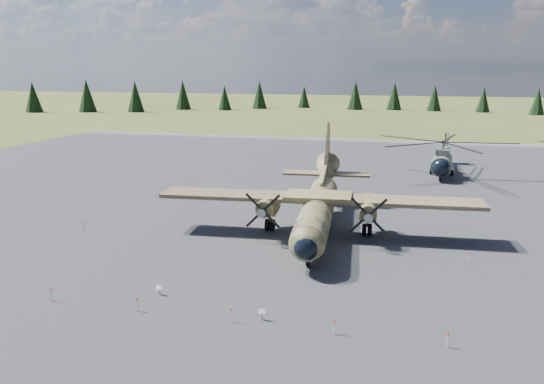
# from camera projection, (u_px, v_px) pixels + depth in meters

# --- Properties ---
(ground) EXTENTS (500.00, 500.00, 0.00)m
(ground) POSITION_uv_depth(u_px,v_px,m) (259.00, 246.00, 44.11)
(ground) COLOR brown
(ground) RESTS_ON ground
(apron) EXTENTS (120.00, 120.00, 0.04)m
(apron) POSITION_uv_depth(u_px,v_px,m) (285.00, 214.00, 53.57)
(apron) COLOR slate
(apron) RESTS_ON ground
(transport_plane) EXTENTS (28.17, 25.53, 9.27)m
(transport_plane) POSITION_uv_depth(u_px,v_px,m) (319.00, 203.00, 47.49)
(transport_plane) COLOR #373E21
(transport_plane) RESTS_ON ground
(helicopter_near) EXTENTS (21.16, 23.67, 4.92)m
(helicopter_near) POSITION_uv_depth(u_px,v_px,m) (443.00, 151.00, 71.35)
(helicopter_near) COLOR slate
(helicopter_near) RESTS_ON ground
(info_placard_left) EXTENTS (0.44, 0.24, 0.66)m
(info_placard_left) POSITION_uv_depth(u_px,v_px,m) (159.00, 288.00, 34.52)
(info_placard_left) COLOR gray
(info_placard_left) RESTS_ON ground
(info_placard_right) EXTENTS (0.44, 0.19, 0.69)m
(info_placard_right) POSITION_uv_depth(u_px,v_px,m) (262.00, 313.00, 31.07)
(info_placard_right) COLOR gray
(info_placard_right) RESTS_ON ground
(barrier_fence) EXTENTS (33.12, 29.62, 0.85)m
(barrier_fence) POSITION_uv_depth(u_px,v_px,m) (253.00, 240.00, 44.03)
(barrier_fence) COLOR white
(barrier_fence) RESTS_ON ground
(treeline) EXTENTS (315.05, 314.81, 10.99)m
(treeline) POSITION_uv_depth(u_px,v_px,m) (327.00, 196.00, 41.11)
(treeline) COLOR black
(treeline) RESTS_ON ground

